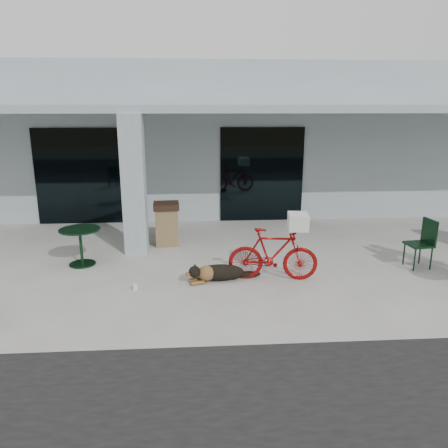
{
  "coord_description": "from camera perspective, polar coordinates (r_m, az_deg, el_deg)",
  "views": [
    {
      "loc": [
        -0.13,
        -7.47,
        3.28
      ],
      "look_at": [
        0.43,
        0.91,
        1.0
      ],
      "focal_mm": 35.0,
      "sensor_mm": 36.0,
      "label": 1
    }
  ],
  "objects": [
    {
      "name": "cup_near_dog",
      "position": [
        8.27,
        -11.52,
        -8.08
      ],
      "size": [
        0.11,
        0.11,
        0.11
      ],
      "primitive_type": "cylinder",
      "rotation": [
        0.0,
        0.0,
        -0.26
      ],
      "color": "white",
      "rests_on": "ground"
    },
    {
      "name": "column",
      "position": [
        10.01,
        -11.69,
        4.98
      ],
      "size": [
        0.5,
        0.5,
        3.12
      ],
      "primitive_type": "cube",
      "color": "#A6B7BC",
      "rests_on": "ground"
    },
    {
      "name": "ground",
      "position": [
        8.15,
        -2.62,
        -8.54
      ],
      "size": [
        80.0,
        80.0,
        0.0
      ],
      "primitive_type": "plane",
      "color": "#BBB9B1",
      "rests_on": "ground"
    },
    {
      "name": "laundry_basket",
      "position": [
        8.31,
        9.65,
        0.33
      ],
      "size": [
        0.42,
        0.53,
        0.29
      ],
      "primitive_type": "cube",
      "rotation": [
        0.0,
        0.0,
        1.44
      ],
      "color": "white",
      "rests_on": "bicycle"
    },
    {
      "name": "cafe_table_near",
      "position": [
        9.71,
        -18.17,
        -2.86
      ],
      "size": [
        1.06,
        1.06,
        0.79
      ],
      "primitive_type": null,
      "rotation": [
        0.0,
        0.0,
        -0.31
      ],
      "color": "black",
      "rests_on": "ground"
    },
    {
      "name": "cafe_chair_far_b",
      "position": [
        9.91,
        24.1,
        -2.37
      ],
      "size": [
        0.56,
        0.52,
        1.03
      ],
      "primitive_type": null,
      "rotation": [
        0.0,
        0.0,
        -1.45
      ],
      "color": "black",
      "rests_on": "ground"
    },
    {
      "name": "trash_receptacle",
      "position": [
        10.65,
        -7.48,
        0.03
      ],
      "size": [
        0.64,
        0.64,
        1.04
      ],
      "primitive_type": null,
      "rotation": [
        0.0,
        0.0,
        0.06
      ],
      "color": "olive",
      "rests_on": "ground"
    },
    {
      "name": "storefront_glass_right",
      "position": [
        12.74,
        4.94,
        6.42
      ],
      "size": [
        2.4,
        0.06,
        2.7
      ],
      "primitive_type": "cube",
      "color": "black",
      "rests_on": "ground"
    },
    {
      "name": "building",
      "position": [
        16.0,
        -3.44,
        11.47
      ],
      "size": [
        22.0,
        7.0,
        4.5
      ],
      "primitive_type": "cube",
      "color": "#A6B7BC",
      "rests_on": "ground"
    },
    {
      "name": "overhang",
      "position": [
        11.07,
        -3.28,
        14.8
      ],
      "size": [
        22.0,
        2.8,
        0.18
      ],
      "primitive_type": "cube",
      "color": "#A6B7BC",
      "rests_on": "column"
    },
    {
      "name": "dog",
      "position": [
        8.48,
        -0.56,
        -6.22
      ],
      "size": [
        1.15,
        0.66,
        0.36
      ],
      "primitive_type": null,
      "rotation": [
        0.0,
        0.0,
        0.29
      ],
      "color": "black",
      "rests_on": "ground"
    },
    {
      "name": "storefront_glass_left",
      "position": [
        12.96,
        -17.59,
        5.92
      ],
      "size": [
        2.8,
        0.06,
        2.7
      ],
      "primitive_type": "cube",
      "color": "black",
      "rests_on": "ground"
    },
    {
      "name": "bicycle",
      "position": [
        8.47,
        6.42,
        -3.95
      ],
      "size": [
        1.77,
        0.7,
        1.03
      ],
      "primitive_type": "imported",
      "rotation": [
        0.0,
        0.0,
        1.44
      ],
      "color": "maroon",
      "rests_on": "ground"
    }
  ]
}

